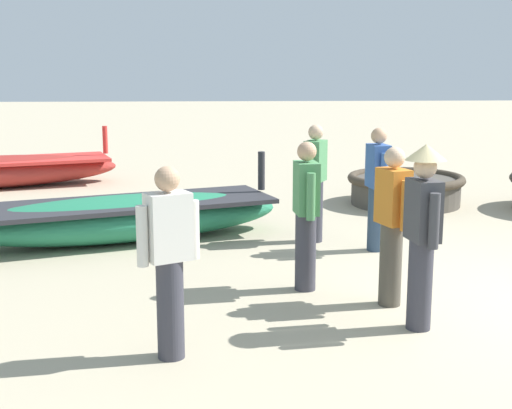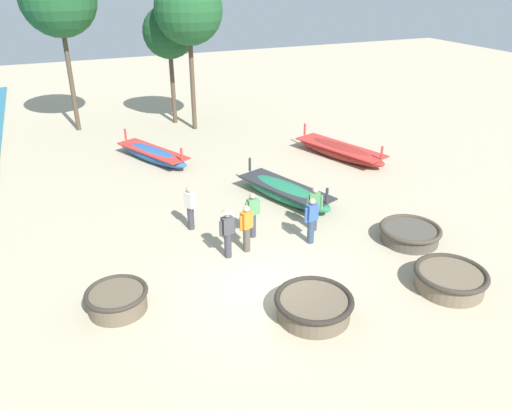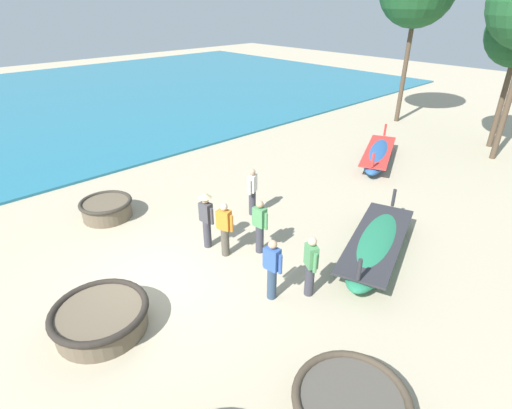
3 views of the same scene
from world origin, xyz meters
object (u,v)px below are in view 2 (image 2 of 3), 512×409
object	(u,v)px
long_boat_red_hull	(340,151)
fisherman_crouching	(253,214)
coracle_upturned	(117,299)
fisherman_by_coracle	(311,219)
fisherman_hauling	(190,207)
coracle_beside_post	(410,233)
fisherman_with_hat	(315,207)
long_boat_blue_hull	(285,191)
coracle_nearest	(450,279)
tree_tall_back	(188,10)
tree_left_mid	(169,33)
long_boat_white_hull	(153,154)
fisherman_standing_right	(247,227)
coracle_weathered	(314,306)
fisherman_standing_left	(227,229)

from	to	relation	value
long_boat_red_hull	fisherman_crouching	world-z (taller)	fisherman_crouching
coracle_upturned	fisherman_by_coracle	xyz separation A→B (m)	(6.27, 1.10, 0.52)
fisherman_hauling	long_boat_red_hull	bearing A→B (deg)	25.68
coracle_beside_post	fisherman_with_hat	world-z (taller)	fisherman_with_hat
long_boat_red_hull	long_boat_blue_hull	xyz separation A→B (m)	(-4.35, -3.12, -0.00)
coracle_nearest	tree_tall_back	xyz separation A→B (m)	(-2.11, 17.15, 5.73)
coracle_upturned	tree_left_mid	size ratio (longest dim) A/B	0.26
fisherman_by_coracle	tree_tall_back	xyz separation A→B (m)	(0.19, 13.41, 5.21)
long_boat_white_hull	tree_tall_back	distance (m)	7.70
coracle_upturned	fisherman_standing_right	world-z (taller)	fisherman_standing_right
fisherman_hauling	fisherman_crouching	bearing A→B (deg)	-37.35
fisherman_standing_right	fisherman_hauling	xyz separation A→B (m)	(-1.18, 2.08, 0.00)
fisherman_by_coracle	long_boat_blue_hull	bearing A→B (deg)	77.83
long_boat_blue_hull	tree_left_mid	distance (m)	12.61
coracle_weathered	tree_tall_back	bearing A→B (deg)	83.43
long_boat_blue_hull	tree_left_mid	size ratio (longest dim) A/B	0.72
long_boat_white_hull	fisherman_by_coracle	xyz separation A→B (m)	(3.00, -9.38, 0.52)
long_boat_red_hull	fisherman_crouching	bearing A→B (deg)	-141.28
fisherman_hauling	tree_left_mid	distance (m)	13.50
coracle_upturned	coracle_nearest	size ratio (longest dim) A/B	0.81
long_boat_red_hull	fisherman_crouching	xyz separation A→B (m)	(-6.62, -5.31, 0.51)
coracle_beside_post	long_boat_red_hull	size ratio (longest dim) A/B	0.39
fisherman_crouching	coracle_nearest	bearing A→B (deg)	-51.46
long_boat_red_hull	fisherman_hauling	xyz separation A→B (m)	(-8.33, -4.00, 0.51)
coracle_upturned	tree_tall_back	bearing A→B (deg)	66.00
long_boat_red_hull	fisherman_standing_left	size ratio (longest dim) A/B	3.01
coracle_beside_post	tree_tall_back	world-z (taller)	tree_tall_back
fisherman_standing_right	fisherman_standing_left	world-z (taller)	fisherman_standing_left
fisherman_by_coracle	coracle_upturned	bearing A→B (deg)	-170.08
long_boat_white_hull	fisherman_standing_left	world-z (taller)	fisherman_standing_left
coracle_nearest	fisherman_crouching	distance (m)	6.21
tree_tall_back	coracle_nearest	bearing A→B (deg)	-83.00
coracle_beside_post	fisherman_hauling	world-z (taller)	fisherman_hauling
coracle_nearest	tree_left_mid	size ratio (longest dim) A/B	0.32
coracle_nearest	fisherman_hauling	distance (m)	8.31
coracle_weathered	long_boat_white_hull	world-z (taller)	long_boat_white_hull
tree_tall_back	coracle_upturned	bearing A→B (deg)	-114.00
coracle_beside_post	fisherman_standing_left	xyz separation A→B (m)	(-5.74, 1.39, 0.68)
fisherman_by_coracle	fisherman_standing_right	size ratio (longest dim) A/B	1.00
long_boat_blue_hull	fisherman_by_coracle	size ratio (longest dim) A/B	2.89
coracle_weathered	fisherman_hauling	xyz separation A→B (m)	(-1.53, 5.72, 0.52)
long_boat_white_hull	tree_left_mid	size ratio (longest dim) A/B	0.71
long_boat_red_hull	long_boat_white_hull	bearing A→B (deg)	159.76
coracle_beside_post	fisherman_standing_right	xyz separation A→B (m)	(-5.08, 1.50, 0.55)
long_boat_red_hull	fisherman_standing_right	bearing A→B (deg)	-139.59
coracle_nearest	tree_tall_back	world-z (taller)	tree_tall_back
fisherman_hauling	coracle_nearest	bearing A→B (deg)	-47.84
fisherman_standing_right	fisherman_crouching	bearing A→B (deg)	55.91
long_boat_red_hull	fisherman_hauling	distance (m)	9.25
long_boat_blue_hull	fisherman_with_hat	world-z (taller)	fisherman_with_hat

